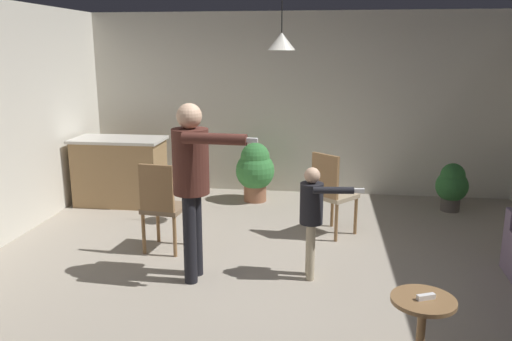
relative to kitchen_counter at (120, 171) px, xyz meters
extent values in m
plane|color=#9E9384|center=(2.45, -2.20, -0.48)|extent=(7.68, 7.68, 0.00)
cube|color=silver|center=(2.45, 1.00, 0.87)|extent=(6.40, 0.10, 2.70)
cube|color=#99754C|center=(0.00, 0.00, -0.02)|extent=(1.20, 0.60, 0.91)
cube|color=beige|center=(0.00, 0.00, 0.45)|extent=(1.26, 0.66, 0.04)
cylinder|color=olive|center=(3.54, -3.42, 0.03)|extent=(0.44, 0.44, 0.03)
cylinder|color=olive|center=(3.54, -3.42, -0.23)|extent=(0.06, 0.06, 0.49)
cylinder|color=black|center=(1.64, -2.16, -0.05)|extent=(0.12, 0.12, 0.86)
cylinder|color=black|center=(1.63, -2.34, -0.05)|extent=(0.12, 0.12, 0.86)
cylinder|color=#4C261E|center=(1.63, -2.25, 0.68)|extent=(0.34, 0.34, 0.61)
sphere|color=#D8AD8C|center=(1.63, -2.25, 1.10)|extent=(0.23, 0.23, 0.23)
cylinder|color=#4C261E|center=(1.65, -2.05, 0.65)|extent=(0.10, 0.10, 0.57)
cylinder|color=#4C261E|center=(1.91, -2.46, 0.94)|extent=(0.58, 0.14, 0.10)
cube|color=white|center=(2.22, -2.48, 0.94)|extent=(0.13, 0.04, 0.04)
cylinder|color=tan|center=(2.74, -2.02, -0.20)|extent=(0.08, 0.08, 0.55)
cylinder|color=tan|center=(2.75, -2.14, -0.20)|extent=(0.08, 0.08, 0.55)
cylinder|color=black|center=(2.75, -2.08, 0.27)|extent=(0.22, 0.22, 0.39)
sphere|color=#D8AD8C|center=(2.75, -2.08, 0.54)|extent=(0.15, 0.15, 0.15)
cylinder|color=black|center=(2.73, -1.96, 0.25)|extent=(0.06, 0.06, 0.37)
cylinder|color=black|center=(2.94, -2.19, 0.44)|extent=(0.37, 0.10, 0.06)
cube|color=white|center=(3.16, -2.17, 0.44)|extent=(0.13, 0.05, 0.04)
cylinder|color=olive|center=(0.95, -1.72, -0.25)|extent=(0.04, 0.04, 0.45)
cylinder|color=olive|center=(1.31, -1.76, -0.25)|extent=(0.04, 0.04, 0.45)
cylinder|color=olive|center=(0.99, -1.36, -0.25)|extent=(0.04, 0.04, 0.45)
cylinder|color=olive|center=(1.35, -1.41, -0.25)|extent=(0.04, 0.04, 0.45)
cube|color=#7F664C|center=(1.15, -1.56, 0.00)|extent=(0.47, 0.47, 0.05)
cube|color=olive|center=(1.13, -1.75, 0.27)|extent=(0.38, 0.08, 0.50)
cylinder|color=olive|center=(2.74, -0.86, -0.25)|extent=(0.04, 0.04, 0.45)
cylinder|color=olive|center=(3.02, -1.09, -0.25)|extent=(0.04, 0.04, 0.45)
cylinder|color=olive|center=(2.98, -0.58, -0.25)|extent=(0.04, 0.04, 0.45)
cylinder|color=olive|center=(3.25, -0.82, -0.25)|extent=(0.04, 0.04, 0.45)
cube|color=tan|center=(3.00, -0.84, 0.00)|extent=(0.59, 0.59, 0.05)
cube|color=olive|center=(2.87, -0.98, 0.27)|extent=(0.31, 0.28, 0.50)
cylinder|color=#4C4742|center=(4.60, 0.28, -0.38)|extent=(0.25, 0.25, 0.20)
sphere|color=#2D6B33|center=(4.60, 0.28, -0.13)|extent=(0.43, 0.43, 0.43)
sphere|color=#2D6B33|center=(4.60, 0.28, 0.02)|extent=(0.32, 0.32, 0.32)
cylinder|color=brown|center=(1.88, 0.39, -0.35)|extent=(0.33, 0.33, 0.26)
sphere|color=#387F3D|center=(1.88, 0.39, -0.02)|extent=(0.56, 0.56, 0.56)
sphere|color=#387F3D|center=(1.88, 0.39, 0.17)|extent=(0.42, 0.42, 0.42)
cube|color=white|center=(3.56, -3.43, 0.06)|extent=(0.13, 0.08, 0.04)
cone|color=silver|center=(2.33, -0.69, 1.77)|extent=(0.32, 0.32, 0.20)
cylinder|color=black|center=(2.33, -0.69, 2.04)|extent=(0.01, 0.01, 0.36)
camera|label=1|loc=(2.83, -6.69, 1.69)|focal=35.72mm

